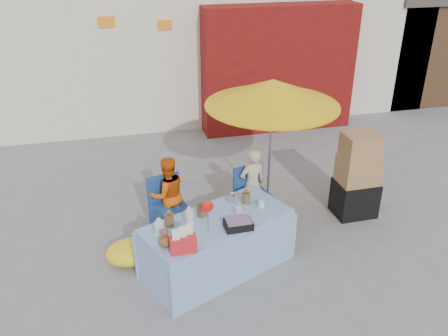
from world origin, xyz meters
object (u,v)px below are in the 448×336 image
object	(u,v)px
chair_right	(254,207)
umbrella	(273,93)
market_table	(217,244)
vendor_beige	(252,184)
box_stack	(357,178)
chair_left	(170,218)
vendor_orange	(168,194)

from	to	relation	value
chair_right	umbrella	xyz separation A→B (m)	(0.30, 0.28, 1.64)
chair_right	market_table	bearing A→B (deg)	-143.11
vendor_beige	box_stack	bearing A→B (deg)	157.23
market_table	box_stack	bearing A→B (deg)	-4.72
chair_left	vendor_beige	size ratio (longest dim) A/B	0.75
market_table	umbrella	size ratio (longest dim) A/B	1.00
vendor_beige	box_stack	xyz separation A→B (m)	(1.55, -0.26, 0.05)
chair_right	box_stack	distance (m)	1.60
vendor_orange	box_stack	world-z (taller)	box_stack
chair_left	umbrella	bearing A→B (deg)	-2.87
vendor_beige	vendor_orange	bearing A→B (deg)	-13.26
market_table	chair_right	world-z (taller)	market_table
chair_right	umbrella	size ratio (longest dim) A/B	0.41
vendor_beige	umbrella	size ratio (longest dim) A/B	0.54
chair_right	box_stack	world-z (taller)	box_stack
box_stack	vendor_orange	bearing A→B (deg)	174.70
market_table	chair_right	distance (m)	1.20
vendor_orange	chair_right	bearing A→B (deg)	160.58
chair_left	chair_right	bearing A→B (deg)	-13.26
chair_right	box_stack	xyz separation A→B (m)	(1.55, -0.12, 0.36)
market_table	umbrella	bearing A→B (deg)	24.74
chair_right	chair_left	bearing A→B (deg)	166.74
vendor_beige	umbrella	bearing A→B (deg)	-166.69
chair_right	vendor_beige	world-z (taller)	vendor_beige
umbrella	chair_left	bearing A→B (deg)	-169.62
vendor_beige	umbrella	xyz separation A→B (m)	(0.30, 0.15, 1.32)
chair_left	vendor_beige	bearing A→B (deg)	-7.13
market_table	vendor_beige	distance (m)	1.32
chair_right	umbrella	bearing A→B (deg)	29.89
market_table	umbrella	distance (m)	2.21
market_table	umbrella	world-z (taller)	umbrella
market_table	vendor_orange	xyz separation A→B (m)	(-0.48, 1.05, 0.19)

